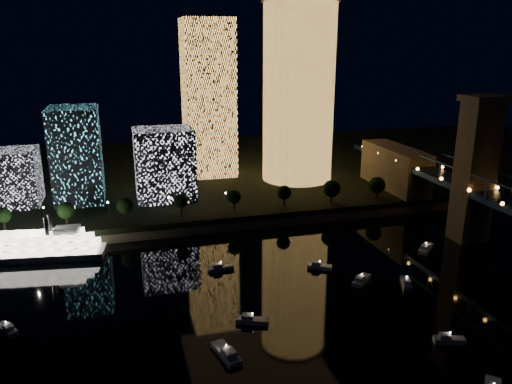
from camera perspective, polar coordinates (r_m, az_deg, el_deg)
ground at (r=120.64m, az=12.45°, el=-17.03°), size 520.00×520.00×0.00m
far_bank at (r=260.48m, az=-3.95°, el=2.48°), size 420.00×160.00×5.00m
seawall at (r=188.26m, az=0.90°, el=-3.42°), size 420.00×6.00×3.00m
tower_cylindrical at (r=228.83m, az=4.88°, el=11.34°), size 34.00×34.00×80.05m
tower_rectangular at (r=238.89m, az=-5.46°, el=10.56°), size 22.67×22.67×72.13m
midrise_blocks at (r=211.44m, az=-22.19°, el=2.83°), size 108.07×29.44×37.40m
riverboat at (r=175.79m, az=-24.82°, el=-5.78°), size 48.60×16.43×14.38m
motorboats at (r=129.23m, az=8.16°, el=-13.89°), size 139.41×75.53×2.78m
esplanade_trees at (r=186.66m, az=-5.45°, el=-0.77°), size 166.23×6.99×9.00m
street_lamps at (r=191.02m, az=-9.96°, el=-1.00°), size 132.70×0.70×5.65m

